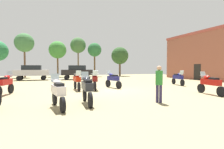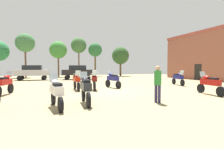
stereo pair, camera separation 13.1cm
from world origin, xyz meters
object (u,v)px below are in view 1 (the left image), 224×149
at_px(motorcycle_5, 95,80).
at_px(tree_3, 58,50).
at_px(motorcycle_10, 58,91).
at_px(car_3, 32,71).
at_px(motorcycle_11, 77,80).
at_px(motorcycle_3, 178,78).
at_px(tree_1, 120,56).
at_px(brick_building, 219,56).
at_px(motorcycle_2, 87,88).
at_px(tree_8, 95,50).
at_px(motorcycle_13, 113,79).
at_px(tree_6, 24,43).
at_px(person_2, 159,81).
at_px(car_2, 77,71).
at_px(tree_5, 78,46).
at_px(motorcycle_4, 5,83).
at_px(motorcycle_6, 210,83).

relative_size(motorcycle_5, tree_3, 0.33).
xyz_separation_m(motorcycle_10, car_3, (-2.62, 17.97, 0.46)).
bearing_deg(motorcycle_11, motorcycle_3, -179.55).
bearing_deg(tree_1, brick_building, -59.46).
relative_size(motorcycle_2, motorcycle_5, 1.09).
bearing_deg(tree_8, motorcycle_2, -104.76).
height_order(motorcycle_13, tree_6, tree_6).
distance_m(motorcycle_2, person_2, 3.48).
height_order(car_2, tree_5, tree_5).
xyz_separation_m(person_2, tree_8, (3.09, 25.34, 3.97)).
bearing_deg(motorcycle_11, motorcycle_13, -174.42).
bearing_deg(tree_3, motorcycle_11, -88.32).
height_order(brick_building, motorcycle_11, brick_building).
height_order(motorcycle_3, tree_3, tree_3).
distance_m(brick_building, car_3, 25.65).
distance_m(motorcycle_13, tree_1, 20.73).
bearing_deg(tree_5, motorcycle_4, -109.87).
height_order(motorcycle_6, tree_6, tree_6).
height_order(motorcycle_2, motorcycle_11, motorcycle_2).
bearing_deg(brick_building, motorcycle_11, -167.76).
height_order(motorcycle_2, motorcycle_3, motorcycle_2).
height_order(motorcycle_13, tree_3, tree_3).
relative_size(motorcycle_2, motorcycle_3, 1.05).
distance_m(brick_building, tree_5, 23.55).
height_order(motorcycle_4, car_3, car_3).
bearing_deg(motorcycle_13, motorcycle_11, 171.15).
xyz_separation_m(motorcycle_10, motorcycle_13, (4.65, 6.00, 0.01)).
xyz_separation_m(brick_building, tree_1, (-8.71, 14.77, 0.71)).
height_order(motorcycle_2, motorcycle_4, motorcycle_2).
relative_size(motorcycle_3, car_2, 0.48).
distance_m(tree_1, tree_5, 8.45).
bearing_deg(car_3, tree_3, -24.03).
distance_m(motorcycle_4, car_2, 14.04).
xyz_separation_m(car_3, tree_5, (7.46, 8.27, 4.77)).
relative_size(motorcycle_6, tree_3, 0.35).
bearing_deg(motorcycle_5, motorcycle_13, -147.25).
bearing_deg(car_3, motorcycle_2, -165.80).
height_order(motorcycle_2, motorcycle_6, motorcycle_2).
bearing_deg(motorcycle_13, brick_building, -3.34).
bearing_deg(motorcycle_11, person_2, 114.78).
bearing_deg(motorcycle_13, motorcycle_3, -16.32).
distance_m(motorcycle_5, car_3, 13.83).
distance_m(brick_building, motorcycle_2, 22.59).
distance_m(brick_building, motorcycle_10, 23.97).
bearing_deg(motorcycle_2, motorcycle_11, 89.39).
bearing_deg(car_2, motorcycle_4, 163.60).
height_order(car_2, person_2, car_2).
bearing_deg(car_2, car_3, 93.49).
height_order(car_3, tree_1, tree_1).
relative_size(motorcycle_6, car_2, 0.49).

